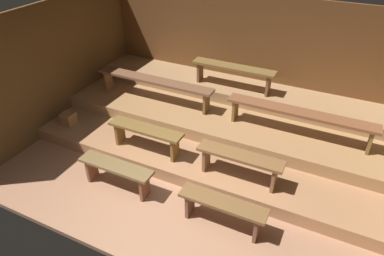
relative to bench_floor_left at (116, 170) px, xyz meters
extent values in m
cube|color=#A87657|center=(0.92, 1.41, -0.41)|extent=(7.13, 5.09, 0.08)
cube|color=brown|center=(0.92, 3.59, 0.88)|extent=(7.13, 0.06, 2.49)
cube|color=brown|center=(-2.27, 1.41, 0.88)|extent=(0.06, 5.09, 2.49)
cube|color=#AC7851|center=(0.92, 2.01, -0.25)|extent=(6.33, 3.10, 0.23)
cube|color=#AB7C4F|center=(0.92, 2.50, -0.02)|extent=(6.33, 2.11, 0.23)
cube|color=tan|center=(0.92, 3.08, 0.22)|extent=(6.33, 0.97, 0.23)
cube|color=brown|center=(0.00, 0.00, 0.08)|extent=(1.28, 0.30, 0.05)
cube|color=brown|center=(-0.52, 0.00, -0.15)|extent=(0.05, 0.24, 0.43)
cube|color=brown|center=(0.52, 0.00, -0.15)|extent=(0.05, 0.24, 0.43)
cube|color=brown|center=(1.84, 0.00, 0.08)|extent=(1.28, 0.30, 0.05)
cube|color=brown|center=(1.32, 0.00, -0.15)|extent=(0.05, 0.24, 0.43)
cube|color=brown|center=(2.37, 0.00, -0.15)|extent=(0.05, 0.24, 0.43)
cube|color=brown|center=(0.06, 0.83, 0.32)|extent=(1.38, 0.30, 0.05)
cube|color=brown|center=(-0.51, 0.83, 0.08)|extent=(0.05, 0.24, 0.43)
cube|color=brown|center=(0.63, 0.83, 0.08)|extent=(0.05, 0.24, 0.43)
cube|color=brown|center=(1.79, 0.83, 0.32)|extent=(1.38, 0.30, 0.05)
cube|color=brown|center=(1.22, 0.83, 0.08)|extent=(0.05, 0.24, 0.43)
cube|color=brown|center=(2.36, 0.83, 0.08)|extent=(0.05, 0.24, 0.43)
cube|color=brown|center=(-0.56, 2.15, 0.55)|extent=(2.60, 0.30, 0.05)
cube|color=brown|center=(-1.74, 2.15, 0.31)|extent=(0.05, 0.24, 0.43)
cube|color=brown|center=(0.62, 2.15, 0.31)|extent=(0.05, 0.24, 0.43)
cube|color=brown|center=(2.40, 2.15, 0.55)|extent=(2.60, 0.30, 0.05)
cube|color=brown|center=(1.22, 2.15, 0.31)|extent=(0.05, 0.24, 0.43)
cube|color=brown|center=(3.58, 2.15, 0.31)|extent=(0.05, 0.24, 0.43)
cube|color=brown|center=(0.86, 2.97, 0.78)|extent=(1.74, 0.30, 0.05)
cube|color=brown|center=(0.11, 2.97, 0.55)|extent=(0.05, 0.24, 0.43)
cube|color=brown|center=(1.61, 2.97, 0.55)|extent=(0.05, 0.24, 0.43)
cube|color=olive|center=(-1.81, 0.89, -0.01)|extent=(0.25, 0.25, 0.25)
camera|label=1|loc=(3.00, -3.39, 3.67)|focal=32.92mm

